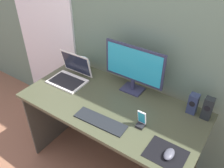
{
  "coord_description": "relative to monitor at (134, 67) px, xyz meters",
  "views": [
    {
      "loc": [
        0.82,
        -1.19,
        1.99
      ],
      "look_at": [
        0.02,
        -0.02,
        0.97
      ],
      "focal_mm": 38.4,
      "sensor_mm": 36.0,
      "label": 1
    }
  ],
  "objects": [
    {
      "name": "speaker_right",
      "position": [
        0.61,
        0.01,
        -0.14
      ],
      "size": [
        0.07,
        0.07,
        0.18
      ],
      "color": "black",
      "rests_on": "desk"
    },
    {
      "name": "ground_plane",
      "position": [
        -0.04,
        -0.25,
        -0.99
      ],
      "size": [
        8.0,
        8.0,
        0.0
      ],
      "primitive_type": "plane",
      "color": "brown"
    },
    {
      "name": "monitor",
      "position": [
        0.0,
        0.0,
        0.0
      ],
      "size": [
        0.52,
        0.14,
        0.41
      ],
      "color": "#2C2E47",
      "rests_on": "desk"
    },
    {
      "name": "mousepad",
      "position": [
        0.51,
        -0.46,
        -0.23
      ],
      "size": [
        0.25,
        0.2,
        0.0
      ],
      "primitive_type": "cube",
      "color": "black",
      "rests_on": "desk"
    },
    {
      "name": "speaker_near_monitor",
      "position": [
        0.51,
        0.01,
        -0.15
      ],
      "size": [
        0.07,
        0.07,
        0.16
      ],
      "color": "#28324D",
      "rests_on": "desk"
    },
    {
      "name": "fishbowl",
      "position": [
        -0.55,
        -0.01,
        -0.16
      ],
      "size": [
        0.15,
        0.15,
        0.15
      ],
      "primitive_type": "sphere",
      "color": "silver",
      "rests_on": "desk"
    },
    {
      "name": "wall_back",
      "position": [
        -0.04,
        0.18,
        0.26
      ],
      "size": [
        6.0,
        0.04,
        2.5
      ],
      "primitive_type": "cube",
      "color": "slate",
      "rests_on": "ground_plane"
    },
    {
      "name": "mouse",
      "position": [
        0.53,
        -0.46,
        -0.21
      ],
      "size": [
        0.06,
        0.1,
        0.04
      ],
      "primitive_type": "ellipsoid",
      "rotation": [
        0.0,
        0.0,
        -0.01
      ],
      "color": "#4D4E5A",
      "rests_on": "mousepad"
    },
    {
      "name": "keyboard_external",
      "position": [
        0.0,
        -0.46,
        -0.22
      ],
      "size": [
        0.4,
        0.14,
        0.01
      ],
      "primitive_type": "cube",
      "rotation": [
        0.0,
        0.0,
        0.05
      ],
      "color": "black",
      "rests_on": "desk"
    },
    {
      "name": "desk",
      "position": [
        -0.04,
        -0.25,
        -0.39
      ],
      "size": [
        1.46,
        0.7,
        0.76
      ],
      "color": "#41442E",
      "rests_on": "ground_plane"
    },
    {
      "name": "door_left",
      "position": [
        -1.18,
        0.15,
        0.02
      ],
      "size": [
        0.82,
        0.02,
        2.02
      ],
      "primitive_type": "cube",
      "color": "white",
      "rests_on": "ground_plane"
    },
    {
      "name": "phone_in_dock",
      "position": [
        0.27,
        -0.34,
        -0.18
      ],
      "size": [
        0.06,
        0.06,
        0.14
      ],
      "color": "black",
      "rests_on": "desk"
    },
    {
      "name": "laptop",
      "position": [
        -0.54,
        -0.18,
        -0.18
      ],
      "size": [
        0.32,
        0.28,
        0.23
      ],
      "color": "white",
      "rests_on": "desk"
    }
  ]
}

